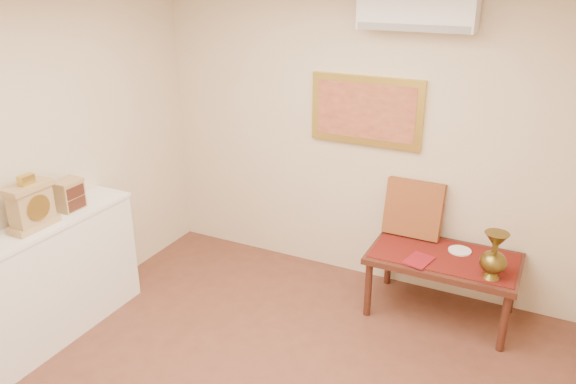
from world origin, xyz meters
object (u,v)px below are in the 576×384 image
Objects in this scene: display_ledge at (26,295)px; mantel_clock at (31,206)px; low_table at (444,263)px; brass_urn_tall at (495,251)px; wooden_chest at (69,195)px.

display_ledge is 0.68m from mantel_clock.
display_ledge is 3.27m from low_table.
brass_urn_tall is at bearing -27.07° from low_table.
brass_urn_tall is 1.87× the size of wooden_chest.
brass_urn_tall reaches higher than low_table.
low_table is at bearing 32.89° from mantel_clock.
mantel_clock is (0.02, 0.16, 0.66)m from display_ledge.
brass_urn_tall is at bearing 26.48° from mantel_clock.
low_table is (2.67, 1.88, -0.01)m from display_ledge.
mantel_clock is at bearing -153.52° from brass_urn_tall.
display_ledge is 0.81m from wooden_chest.
brass_urn_tall is 3.42m from mantel_clock.
display_ledge is at bearing -90.05° from wooden_chest.
low_table is (2.65, 1.72, -0.67)m from mantel_clock.
wooden_chest is (0.00, 0.53, 0.61)m from display_ledge.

